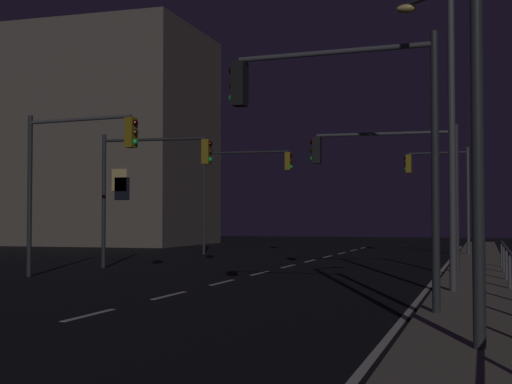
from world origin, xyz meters
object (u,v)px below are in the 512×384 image
(traffic_light_mid_left, at_px, (151,172))
(street_lamp_mid_block, at_px, (482,4))
(traffic_light_far_center, at_px, (388,167))
(traffic_light_far_right, at_px, (75,160))
(traffic_light_far_left, at_px, (340,117))
(building_distant, at_px, (70,140))
(street_lamp_far_end, at_px, (443,108))
(traffic_light_mid_right, at_px, (241,178))
(traffic_light_near_left, at_px, (440,180))

(traffic_light_mid_left, height_order, street_lamp_mid_block, street_lamp_mid_block)
(traffic_light_far_center, bearing_deg, traffic_light_far_right, -154.81)
(traffic_light_far_right, xyz_separation_m, street_lamp_mid_block, (12.80, -10.18, 1.23))
(traffic_light_far_right, bearing_deg, traffic_light_far_left, -32.84)
(building_distant, bearing_deg, street_lamp_far_end, -46.22)
(traffic_light_far_left, xyz_separation_m, traffic_light_mid_right, (-9.69, 22.89, 0.08))
(traffic_light_mid_left, relative_size, building_distant, 0.25)
(building_distant, bearing_deg, traffic_light_far_left, -51.90)
(traffic_light_near_left, relative_size, street_lamp_far_end, 0.70)
(traffic_light_far_left, bearing_deg, street_lamp_mid_block, -53.04)
(building_distant, bearing_deg, traffic_light_far_right, -58.42)
(traffic_light_far_center, bearing_deg, street_lamp_mid_block, -77.80)
(traffic_light_mid_left, distance_m, street_lamp_mid_block, 19.65)
(traffic_light_mid_left, xyz_separation_m, traffic_light_near_left, (10.28, 13.17, 0.20))
(traffic_light_mid_right, distance_m, street_lamp_far_end, 21.65)
(traffic_light_far_left, height_order, traffic_light_near_left, traffic_light_far_left)
(traffic_light_mid_left, height_order, traffic_light_near_left, traffic_light_near_left)
(traffic_light_far_left, height_order, building_distant, building_distant)
(traffic_light_mid_left, xyz_separation_m, traffic_light_mid_right, (-0.06, 11.44, 0.35))
(traffic_light_far_center, xyz_separation_m, street_lamp_mid_block, (3.18, -14.70, 1.34))
(traffic_light_mid_right, xyz_separation_m, traffic_light_far_right, (-0.32, -16.44, -0.25))
(traffic_light_far_right, bearing_deg, street_lamp_mid_block, -38.47)
(traffic_light_mid_right, height_order, street_lamp_mid_block, street_lamp_mid_block)
(traffic_light_far_center, bearing_deg, traffic_light_far_left, -88.01)
(building_distant, bearing_deg, traffic_light_mid_right, -34.89)
(traffic_light_mid_right, xyz_separation_m, street_lamp_mid_block, (12.48, -26.61, 0.98))
(traffic_light_mid_left, xyz_separation_m, street_lamp_far_end, (11.45, -6.88, 1.02))
(traffic_light_near_left, distance_m, street_lamp_mid_block, 28.44)
(traffic_light_near_left, relative_size, traffic_light_mid_right, 0.95)
(traffic_light_near_left, xyz_separation_m, traffic_light_mid_right, (-10.34, -1.72, 0.15))
(traffic_light_mid_right, height_order, building_distant, building_distant)
(traffic_light_far_left, xyz_separation_m, street_lamp_far_end, (1.82, 4.57, 0.75))
(street_lamp_mid_block, bearing_deg, traffic_light_far_center, 102.20)
(traffic_light_far_right, distance_m, street_lamp_far_end, 12.01)
(traffic_light_far_center, relative_size, traffic_light_far_right, 0.94)
(traffic_light_mid_left, bearing_deg, traffic_light_near_left, 52.01)
(traffic_light_far_left, xyz_separation_m, traffic_light_far_center, (-0.38, 10.99, -0.28))
(street_lamp_far_end, xyz_separation_m, building_distant, (-29.75, 31.05, 3.26))
(street_lamp_far_end, bearing_deg, building_distant, 133.78)
(street_lamp_mid_block, relative_size, building_distant, 0.40)
(traffic_light_far_center, distance_m, traffic_light_far_right, 10.64)
(traffic_light_far_left, relative_size, street_lamp_mid_block, 0.66)
(street_lamp_far_end, bearing_deg, traffic_light_near_left, 93.33)
(traffic_light_mid_right, height_order, street_lamp_far_end, street_lamp_far_end)
(traffic_light_mid_left, xyz_separation_m, traffic_light_far_right, (-0.38, -4.99, 0.09))
(traffic_light_far_left, bearing_deg, traffic_light_near_left, 88.47)
(traffic_light_near_left, xyz_separation_m, street_lamp_mid_block, (2.14, -28.34, 1.12))
(traffic_light_far_right, bearing_deg, traffic_light_far_center, 25.19)
(traffic_light_far_right, bearing_deg, traffic_light_mid_left, 85.65)
(traffic_light_far_left, xyz_separation_m, traffic_light_mid_left, (-9.63, 11.45, -0.27))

